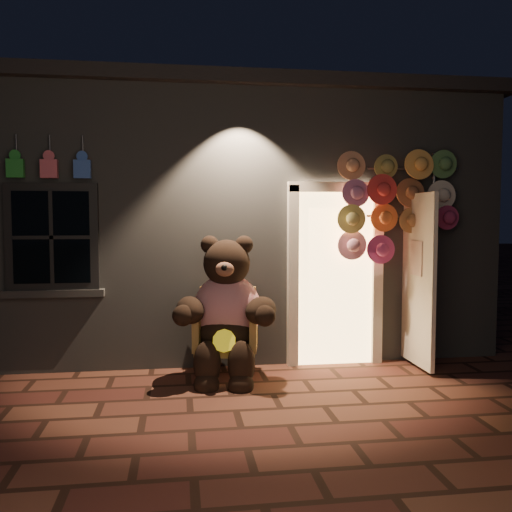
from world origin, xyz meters
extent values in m
plane|color=brown|center=(0.00, 0.00, 0.00)|extent=(60.00, 60.00, 0.00)
cube|color=slate|center=(0.00, 4.00, 1.65)|extent=(7.00, 5.00, 3.30)
cube|color=black|center=(0.00, 4.00, 3.38)|extent=(7.30, 5.30, 0.16)
cube|color=black|center=(-1.90, 1.46, 1.55)|extent=(1.00, 0.10, 1.20)
cube|color=black|center=(-1.90, 1.43, 1.55)|extent=(0.82, 0.06, 1.02)
cube|color=slate|center=(-1.90, 1.46, 0.92)|extent=(1.10, 0.14, 0.08)
cube|color=#FFC672|center=(1.35, 1.48, 1.05)|extent=(0.92, 0.10, 2.10)
cube|color=beige|center=(0.83, 1.44, 1.05)|extent=(0.12, 0.12, 2.20)
cube|color=beige|center=(1.87, 1.44, 1.05)|extent=(0.12, 0.12, 2.20)
cube|color=beige|center=(1.35, 1.44, 2.13)|extent=(1.16, 0.12, 0.12)
cube|color=beige|center=(2.25, 1.10, 1.05)|extent=(0.05, 0.80, 2.00)
cube|color=#22802A|center=(-2.25, 1.38, 2.30)|extent=(0.18, 0.07, 0.20)
cylinder|color=#59595E|center=(-2.25, 1.44, 2.55)|extent=(0.02, 0.02, 0.25)
cube|color=#C04F5B|center=(-1.90, 1.38, 2.30)|extent=(0.18, 0.07, 0.20)
cylinder|color=#59595E|center=(-1.90, 1.44, 2.55)|extent=(0.02, 0.02, 0.25)
cube|color=#2D4E9E|center=(-1.55, 1.38, 2.30)|extent=(0.18, 0.07, 0.20)
cylinder|color=#59595E|center=(-1.55, 1.44, 2.55)|extent=(0.02, 0.02, 0.25)
cube|color=olive|center=(0.00, 1.04, 0.34)|extent=(0.73, 0.69, 0.09)
cube|color=olive|center=(0.05, 1.31, 0.66)|extent=(0.64, 0.18, 0.64)
cube|color=olive|center=(-0.30, 1.07, 0.52)|extent=(0.16, 0.55, 0.37)
cube|color=olive|center=(0.29, 0.97, 0.52)|extent=(0.16, 0.55, 0.37)
cylinder|color=olive|center=(-0.31, 0.83, 0.15)|extent=(0.05, 0.05, 0.29)
cylinder|color=olive|center=(0.23, 0.74, 0.15)|extent=(0.05, 0.05, 0.29)
cylinder|color=olive|center=(-0.23, 1.34, 0.15)|extent=(0.05, 0.05, 0.29)
cylinder|color=olive|center=(0.31, 1.25, 0.15)|extent=(0.05, 0.05, 0.29)
ellipsoid|color=#AC1221|center=(0.02, 1.10, 0.75)|extent=(0.85, 0.72, 0.79)
ellipsoid|color=black|center=(0.00, 1.02, 0.52)|extent=(0.70, 0.62, 0.37)
sphere|color=black|center=(0.01, 1.05, 1.27)|extent=(0.59, 0.59, 0.51)
sphere|color=black|center=(-0.17, 1.11, 1.47)|extent=(0.20, 0.20, 0.20)
sphere|color=black|center=(0.20, 1.05, 1.47)|extent=(0.20, 0.20, 0.20)
ellipsoid|color=brown|center=(-0.03, 0.82, 1.23)|extent=(0.22, 0.17, 0.16)
ellipsoid|color=black|center=(-0.39, 0.93, 0.78)|extent=(0.38, 0.56, 0.29)
ellipsoid|color=black|center=(0.35, 0.80, 0.78)|extent=(0.51, 0.59, 0.29)
ellipsoid|color=black|center=(-0.23, 0.72, 0.25)|extent=(0.29, 0.29, 0.49)
ellipsoid|color=black|center=(0.12, 0.66, 0.25)|extent=(0.29, 0.29, 0.49)
sphere|color=black|center=(-0.24, 0.65, 0.05)|extent=(0.27, 0.27, 0.27)
sphere|color=black|center=(0.11, 0.59, 0.05)|extent=(0.27, 0.27, 0.27)
cylinder|color=yellow|center=(-0.05, 0.69, 0.50)|extent=(0.26, 0.14, 0.23)
cylinder|color=#59595E|center=(2.55, 1.38, 1.27)|extent=(0.04, 0.04, 2.54)
cylinder|color=#59595E|center=(2.27, 1.36, 2.35)|extent=(1.13, 0.03, 0.03)
cylinder|color=#59595E|center=(2.27, 1.36, 2.07)|extent=(1.13, 0.03, 0.03)
cylinder|color=#59595E|center=(2.27, 1.36, 1.79)|extent=(1.13, 0.03, 0.03)
cylinder|color=tan|center=(1.50, 1.30, 2.40)|extent=(0.32, 0.11, 0.32)
cylinder|color=olive|center=(1.88, 1.27, 2.40)|extent=(0.32, 0.11, 0.32)
cylinder|color=#FDB151|center=(2.25, 1.24, 2.40)|extent=(0.32, 0.11, 0.32)
cylinder|color=#518348|center=(2.63, 1.30, 2.40)|extent=(0.32, 0.11, 0.32)
cylinder|color=#CB72A4|center=(1.50, 1.27, 2.07)|extent=(0.32, 0.11, 0.32)
cylinder|color=red|center=(1.88, 1.24, 2.07)|extent=(0.32, 0.11, 0.32)
cylinder|color=#985635|center=(2.25, 1.30, 2.07)|extent=(0.32, 0.11, 0.32)
cylinder|color=beige|center=(2.63, 1.27, 2.07)|extent=(0.32, 0.11, 0.32)
cylinder|color=#E1CE66|center=(1.50, 1.24, 1.74)|extent=(0.32, 0.11, 0.32)
cylinder|color=orange|center=(1.88, 1.30, 1.74)|extent=(0.32, 0.11, 0.32)
cylinder|color=#A67140|center=(2.25, 1.27, 1.74)|extent=(0.32, 0.11, 0.32)
cylinder|color=#AD2F5A|center=(2.63, 1.24, 1.74)|extent=(0.32, 0.11, 0.32)
cylinder|color=pink|center=(1.50, 1.30, 1.41)|extent=(0.32, 0.11, 0.32)
cylinder|color=#D8458E|center=(1.88, 1.27, 1.41)|extent=(0.32, 0.11, 0.32)
camera|label=1|loc=(-0.50, -4.83, 1.76)|focal=38.00mm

